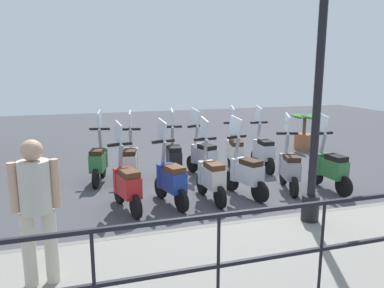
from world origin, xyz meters
name	(u,v)px	position (x,y,z in m)	size (l,w,h in m)	color
ground_plane	(218,186)	(0.00, 0.00, 0.00)	(28.00, 28.00, 0.00)	#424247
promenade_walkway	(303,253)	(-3.15, 0.00, 0.07)	(2.20, 20.00, 0.15)	gray
fence_railing	(368,227)	(-4.20, 0.00, 0.89)	(0.04, 16.03, 1.07)	black
lamp_post_near	(318,96)	(-2.40, -0.59, 2.05)	(0.26, 0.90, 4.29)	black
pedestrian_distant	(36,202)	(-3.04, 3.18, 1.08)	(0.35, 0.49, 1.59)	beige
potted_palm	(304,134)	(2.72, -3.85, 0.45)	(1.06, 0.66, 1.05)	#9E5B3D
scooter_near_0	(330,167)	(-0.89, -2.08, 0.48)	(1.23, 0.44, 1.54)	black
scooter_near_1	(289,167)	(-0.67, -1.28, 0.48)	(1.20, 0.54, 1.54)	black
scooter_near_2	(246,172)	(-0.73, -0.29, 0.48)	(1.20, 0.54, 1.54)	black
scooter_near_3	(211,176)	(-0.77, 0.43, 0.48)	(1.23, 0.44, 1.54)	black
scooter_near_4	(171,179)	(-0.75, 1.19, 0.48)	(1.22, 0.51, 1.54)	black
scooter_near_5	(127,184)	(-0.80, 1.98, 0.48)	(1.22, 0.50, 1.54)	black
scooter_far_0	(263,151)	(0.88, -1.49, 0.48)	(1.23, 0.44, 1.54)	black
scooter_far_1	(235,151)	(1.03, -0.82, 0.48)	(1.22, 0.48, 1.54)	black
scooter_far_2	(203,156)	(0.81, 0.05, 0.48)	(1.20, 0.55, 1.54)	black
scooter_far_3	(174,157)	(0.86, 0.72, 0.48)	(1.23, 0.45, 1.54)	black
scooter_far_4	(130,161)	(0.79, 1.70, 0.48)	(1.22, 0.49, 1.54)	black
scooter_far_5	(99,161)	(1.03, 2.35, 0.48)	(1.21, 0.51, 1.54)	black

